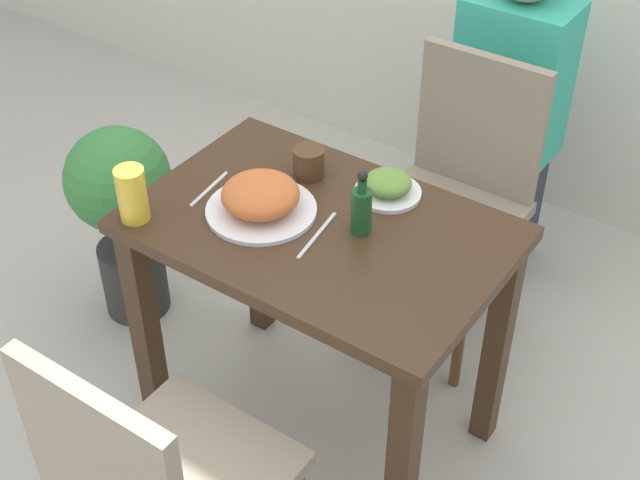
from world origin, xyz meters
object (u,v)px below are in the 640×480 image
object	(u,v)px
chair_far	(457,188)
food_plate	(261,198)
sauce_bottle	(361,209)
drink_cup	(309,162)
person_figure	(507,113)
potted_plant_left	(122,205)
juice_glass	(132,194)
side_plate	(388,186)

from	to	relation	value
chair_far	food_plate	world-z (taller)	chair_far
food_plate	sauce_bottle	world-z (taller)	sauce_bottle
drink_cup	person_figure	distance (m)	0.91
potted_plant_left	person_figure	xyz separation A→B (m)	(0.85, 0.95, 0.16)
food_plate	juice_glass	distance (m)	0.31
side_plate	sauce_bottle	distance (m)	0.17
chair_far	sauce_bottle	world-z (taller)	sauce_bottle
side_plate	potted_plant_left	distance (m)	0.95
sauce_bottle	person_figure	xyz separation A→B (m)	(-0.06, 0.99, -0.24)
side_plate	juice_glass	bearing A→B (deg)	-136.40
sauce_bottle	potted_plant_left	bearing A→B (deg)	177.27
food_plate	sauce_bottle	xyz separation A→B (m)	(0.24, 0.08, 0.02)
food_plate	side_plate	bearing A→B (deg)	47.87
food_plate	drink_cup	distance (m)	0.20
food_plate	drink_cup	world-z (taller)	food_plate
chair_far	food_plate	xyz separation A→B (m)	(-0.22, -0.67, 0.27)
side_plate	sauce_bottle	size ratio (longest dim) A/B	0.99
food_plate	sauce_bottle	size ratio (longest dim) A/B	1.59
chair_far	side_plate	bearing A→B (deg)	-89.63
juice_glass	person_figure	size ratio (longest dim) A/B	0.12
chair_far	juice_glass	xyz separation A→B (m)	(-0.46, -0.87, 0.30)
sauce_bottle	potted_plant_left	size ratio (longest dim) A/B	0.25
food_plate	person_figure	xyz separation A→B (m)	(0.19, 1.07, -0.21)
food_plate	juice_glass	size ratio (longest dim) A/B	1.95
chair_far	potted_plant_left	distance (m)	1.04
person_figure	side_plate	bearing A→B (deg)	-87.73
drink_cup	sauce_bottle	world-z (taller)	sauce_bottle
side_plate	juice_glass	xyz separation A→B (m)	(-0.46, -0.44, 0.04)
juice_glass	potted_plant_left	size ratio (longest dim) A/B	0.21
sauce_bottle	potted_plant_left	distance (m)	0.99
drink_cup	potted_plant_left	xyz separation A→B (m)	(-0.66, -0.08, -0.37)
food_plate	juice_glass	world-z (taller)	juice_glass
drink_cup	sauce_bottle	xyz separation A→B (m)	(0.24, -0.12, 0.03)
chair_far	juice_glass	distance (m)	1.03
side_plate	drink_cup	xyz separation A→B (m)	(-0.22, -0.04, 0.01)
chair_far	person_figure	bearing A→B (deg)	94.33
potted_plant_left	person_figure	size ratio (longest dim) A/B	0.59
food_plate	potted_plant_left	xyz separation A→B (m)	(-0.66, 0.12, -0.37)
chair_far	potted_plant_left	xyz separation A→B (m)	(-0.88, -0.55, -0.10)
chair_far	side_plate	distance (m)	0.50
potted_plant_left	person_figure	world-z (taller)	person_figure
chair_far	side_plate	xyz separation A→B (m)	(0.00, -0.43, 0.26)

